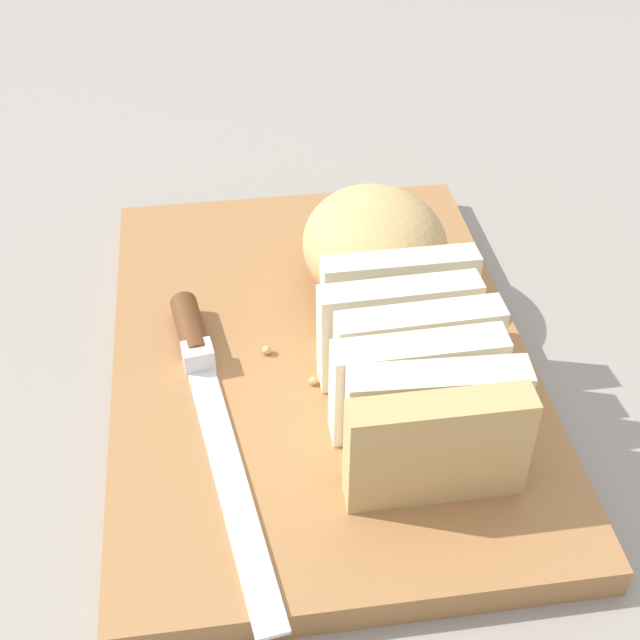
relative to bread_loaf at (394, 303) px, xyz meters
name	(u,v)px	position (x,y,z in m)	size (l,w,h in m)	color
ground_plane	(320,372)	(0.00, -0.06, -0.06)	(3.00, 3.00, 0.00)	gray
cutting_board	(320,361)	(0.00, -0.06, -0.05)	(0.45, 0.32, 0.02)	#9E6B3D
bread_loaf	(394,303)	(0.00, 0.00, 0.00)	(0.31, 0.13, 0.08)	tan
bread_knife	(201,369)	(0.02, -0.15, -0.03)	(0.30, 0.07, 0.02)	silver
crumb_near_knife	(313,381)	(0.04, -0.07, -0.04)	(0.01, 0.01, 0.01)	tan
crumb_near_loaf	(266,347)	(0.00, -0.10, -0.04)	(0.01, 0.01, 0.01)	tan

